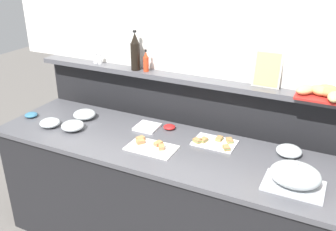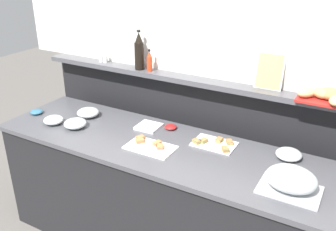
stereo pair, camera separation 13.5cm
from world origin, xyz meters
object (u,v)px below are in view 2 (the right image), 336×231
Objects in this scene: sandwich_platter_side at (150,146)px; napkin_stack at (149,127)px; glass_bowl_large at (289,155)px; sandwich_platter_front at (214,144)px; serving_cloche at (291,180)px; wine_bottle_dark at (139,52)px; framed_picture at (270,71)px; condiment_bowl_dark at (37,112)px; hot_sauce_bottle at (149,62)px; condiment_bowl_red at (171,127)px; glass_bowl_small at (75,124)px; salt_shaker at (101,57)px; glass_bowl_extra at (88,113)px; bread_basket at (332,97)px; pepper_shaker at (105,58)px; glass_bowl_medium at (54,120)px.

napkin_stack is (-0.17, 0.26, -0.00)m from sandwich_platter_side.
glass_bowl_large is 0.98× the size of napkin_stack.
serving_cloche reaches higher than sandwich_platter_front.
wine_bottle_dark is 1.03m from framed_picture.
sandwich_platter_side is 1.12m from condiment_bowl_dark.
sandwich_platter_side is 1.31× the size of framed_picture.
hot_sauce_bottle is at bearing 121.64° from sandwich_platter_side.
condiment_bowl_red is 0.82m from framed_picture.
framed_picture is at bearing 24.86° from glass_bowl_small.
salt_shaker is at bearing 106.34° from glass_bowl_small.
glass_bowl_extra is 1.92× the size of condiment_bowl_red.
sandwich_platter_side is at bearing -153.21° from bread_basket.
glass_bowl_large is (0.49, 0.06, 0.02)m from sandwich_platter_front.
sandwich_platter_side is 0.83m from wine_bottle_dark.
serving_cloche is at bearing -2.67° from sandwich_platter_side.
glass_bowl_extra reaches higher than glass_bowl_large.
framed_picture is at bearing 133.13° from glass_bowl_large.
condiment_bowl_dark is 1.16× the size of pepper_shaker.
glass_bowl_small is at bearing -77.95° from pepper_shaker.
sandwich_platter_side is 0.32m from condiment_bowl_red.
bread_basket is (1.45, 0.00, -0.11)m from wine_bottle_dark.
glass_bowl_medium is at bearing -163.31° from bread_basket.
sandwich_platter_front is 0.62m from framed_picture.
sandwich_platter_side reaches higher than napkin_stack.
framed_picture is at bearing 53.57° from sandwich_platter_front.
condiment_bowl_red is at bearing 93.01° from sandwich_platter_side.
glass_bowl_extra is 2.03× the size of pepper_shaker.
glass_bowl_medium is at bearing -121.59° from glass_bowl_extra.
salt_shaker reaches higher than glass_bowl_large.
napkin_stack is at bearing -23.37° from salt_shaker.
condiment_bowl_dark is 0.72m from pepper_shaker.
pepper_shaker reaches higher than glass_bowl_small.
salt_shaker is at bearing 164.88° from condiment_bowl_red.
hot_sauce_bottle is at bearing 40.08° from glass_bowl_extra.
hot_sauce_bottle is (-0.69, 0.27, 0.42)m from sandwich_platter_front.
serving_cloche is 1.93× the size of hot_sauce_bottle.
condiment_bowl_red is 0.92m from salt_shaker.
hot_sauce_bottle is (-0.15, 0.26, 0.42)m from napkin_stack.
bread_basket is at bearing 10.73° from glass_bowl_extra.
sandwich_platter_side is 1.06m from salt_shaker.
pepper_shaker is 0.34× the size of framed_picture.
framed_picture is at bearing 1.53° from salt_shaker.
glass_bowl_large is at bearing 12.06° from glass_bowl_small.
glass_bowl_large is at bearing 8.22° from condiment_bowl_dark.
napkin_stack is (0.54, 0.06, -0.02)m from glass_bowl_extra.
framed_picture reaches higher than condiment_bowl_red.
pepper_shaker is (-0.36, 0.01, -0.10)m from wine_bottle_dark.
pepper_shaker is (-0.12, 0.55, 0.37)m from glass_bowl_small.
sandwich_platter_front is 0.85m from hot_sauce_bottle.
salt_shaker is at bearing 107.95° from glass_bowl_extra.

